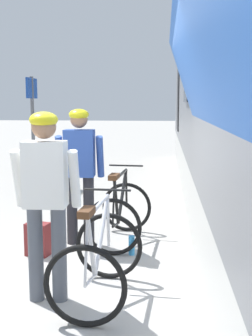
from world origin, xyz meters
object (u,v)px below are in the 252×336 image
Objects in this scene: bicycle_far_black at (120,213)px; backpack_on_platform at (38,239)px; water_bottle_near_the_bikes at (132,245)px; platform_sign_post at (32,112)px; cyclist_near_in_white at (46,190)px; bicycle_near_silver at (98,259)px; cyclist_far_in_blue at (80,164)px; water_bottle_by_the_backpack at (47,242)px.

backpack_on_platform is (-0.95, -0.57, -0.20)m from bicycle_far_black.
water_bottle_near_the_bikes is 0.10× the size of platform_sign_post.
cyclist_near_in_white is 1.58× the size of bicycle_near_silver.
backpack_on_platform is at bearing 110.82° from cyclist_near_in_white.
cyclist_near_in_white is 1.00× the size of cyclist_far_in_blue.
cyclist_near_in_white is 0.73× the size of platform_sign_post.
water_bottle_by_the_backpack is at bearing -143.81° from cyclist_far_in_blue.
bicycle_near_silver reaches higher than backpack_on_platform.
water_bottle_by_the_backpack is at bearing 122.77° from bicycle_near_silver.
cyclist_near_in_white is 1.52m from backpack_on_platform.
backpack_on_platform is (-0.43, -0.48, -0.85)m from cyclist_far_in_blue.
bicycle_far_black is at bearing 9.85° from cyclist_far_in_blue.
platform_sign_post is (-1.83, 3.97, 0.57)m from cyclist_far_in_blue.
water_bottle_by_the_backpack is at bearing 89.06° from backpack_on_platform.
cyclist_far_in_blue is at bearing 151.84° from water_bottle_near_the_bikes.
bicycle_near_silver is at bearing -38.68° from backpack_on_platform.
platform_sign_post is at bearing 120.22° from water_bottle_near_the_bikes.
cyclist_near_in_white reaches higher than bicycle_far_black.
backpack_on_platform is at bearing -174.48° from water_bottle_near_the_bikes.
water_bottle_by_the_backpack is at bearing 175.06° from water_bottle_near_the_bikes.
cyclist_far_in_blue is at bearing 36.19° from water_bottle_by_the_backpack.
cyclist_far_in_blue is 4.40m from platform_sign_post.
bicycle_near_silver is 1.30m from water_bottle_near_the_bikes.
bicycle_near_silver is 0.99× the size of bicycle_far_black.
water_bottle_by_the_backpack is (0.05, 0.20, -0.10)m from backpack_on_platform.
cyclist_far_in_blue is at bearing -170.15° from bicycle_far_black.
cyclist_far_in_blue is 1.23m from water_bottle_near_the_bikes.
platform_sign_post is (-1.84, 5.62, 0.57)m from cyclist_near_in_white.
backpack_on_platform is 1.69× the size of water_bottle_near_the_bikes.
water_bottle_near_the_bikes is (0.70, -0.37, -0.94)m from cyclist_far_in_blue.
backpack_on_platform is at bearing -72.59° from platform_sign_post.
bicycle_far_black is at bearing 22.43° from water_bottle_by_the_backpack.
bicycle_near_silver is 6.17m from platform_sign_post.
platform_sign_post is at bearing 120.02° from backpack_on_platform.
bicycle_near_silver is at bearing -57.23° from water_bottle_by_the_backpack.
cyclist_near_in_white reaches higher than bicycle_near_silver.
bicycle_near_silver reaches higher than water_bottle_by_the_backpack.
water_bottle_near_the_bikes is (0.19, -0.46, -0.28)m from bicycle_far_black.
platform_sign_post reaches higher than cyclist_far_in_blue.
backpack_on_platform is at bearing -103.56° from water_bottle_by_the_backpack.
platform_sign_post reaches higher than backpack_on_platform.
water_bottle_near_the_bikes reaches higher than water_bottle_by_the_backpack.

